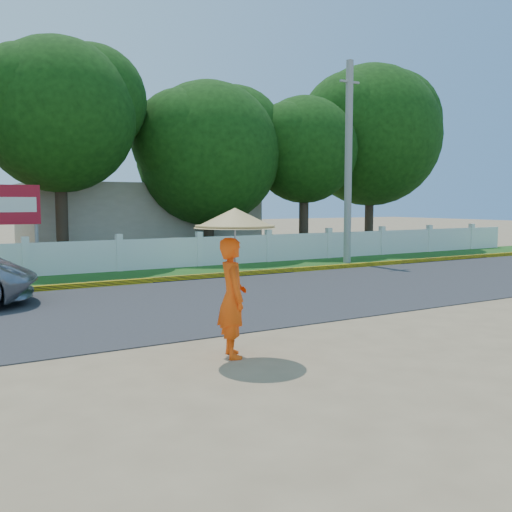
% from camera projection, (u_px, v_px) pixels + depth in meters
% --- Properties ---
extents(ground, '(120.00, 120.00, 0.00)m').
position_uv_depth(ground, '(314.00, 340.00, 9.92)').
color(ground, '#9E8460').
rests_on(ground, ground).
extents(road, '(60.00, 7.00, 0.02)m').
position_uv_depth(road, '(203.00, 301.00, 13.78)').
color(road, '#38383A').
rests_on(road, ground).
extents(grass_verge, '(60.00, 3.50, 0.03)m').
position_uv_depth(grass_verge, '(133.00, 276.00, 18.28)').
color(grass_verge, '#2D601E').
rests_on(grass_verge, ground).
extents(curb, '(40.00, 0.18, 0.16)m').
position_uv_depth(curb, '(152.00, 280.00, 16.81)').
color(curb, yellow).
rests_on(curb, ground).
extents(fence, '(40.00, 0.10, 1.10)m').
position_uv_depth(fence, '(119.00, 256.00, 19.47)').
color(fence, silver).
rests_on(fence, ground).
extents(building_near, '(10.00, 6.00, 3.20)m').
position_uv_depth(building_near, '(138.00, 219.00, 26.72)').
color(building_near, '#B7AD99').
rests_on(building_near, ground).
extents(utility_pole, '(0.28, 0.28, 7.72)m').
position_uv_depth(utility_pole, '(348.00, 163.00, 21.86)').
color(utility_pole, gray).
rests_on(utility_pole, ground).
extents(monk_with_parasol, '(1.27, 1.27, 2.30)m').
position_uv_depth(monk_with_parasol, '(234.00, 260.00, 8.71)').
color(monk_with_parasol, '#FF4D0D').
rests_on(monk_with_parasol, ground).
extents(billboard, '(2.50, 0.13, 2.95)m').
position_uv_depth(billboard, '(0.00, 210.00, 18.45)').
color(billboard, gray).
rests_on(billboard, ground).
extents(tree_row, '(33.78, 7.39, 9.27)m').
position_uv_depth(tree_row, '(133.00, 135.00, 22.55)').
color(tree_row, '#473828').
rests_on(tree_row, ground).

